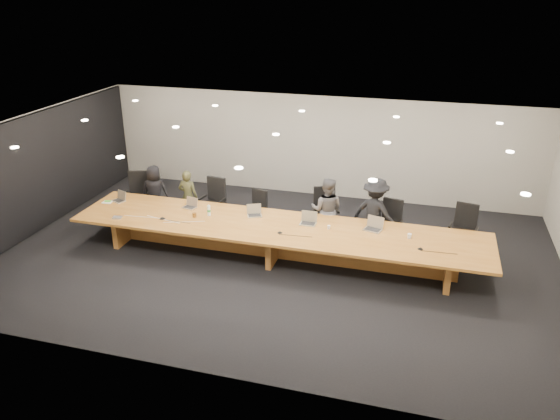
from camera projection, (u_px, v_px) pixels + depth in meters
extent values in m
plane|color=black|center=(276.00, 257.00, 12.01)|extent=(12.00, 12.00, 0.00)
cube|color=silver|center=(317.00, 146.00, 15.01)|extent=(12.00, 0.02, 2.80)
cube|color=black|center=(36.00, 174.00, 12.96)|extent=(0.08, 7.84, 2.74)
cube|color=#985E21|center=(276.00, 227.00, 11.73)|extent=(9.00, 1.80, 0.06)
cube|color=brown|center=(276.00, 243.00, 11.87)|extent=(7.65, 0.15, 0.69)
cube|color=brown|center=(129.00, 224.00, 12.78)|extent=(0.12, 1.26, 0.69)
cube|color=brown|center=(276.00, 243.00, 11.87)|extent=(0.12, 1.26, 0.69)
cube|color=brown|center=(448.00, 264.00, 10.97)|extent=(0.12, 1.26, 0.69)
imported|color=black|center=(155.00, 192.00, 13.74)|extent=(0.75, 0.57, 1.39)
imported|color=#37381E|center=(188.00, 196.00, 13.50)|extent=(0.50, 0.33, 1.36)
imported|color=#4C4C4E|center=(327.00, 210.00, 12.49)|extent=(0.75, 0.58, 1.54)
imported|color=black|center=(375.00, 213.00, 12.22)|extent=(1.20, 0.93, 1.63)
cylinder|color=silver|center=(209.00, 211.00, 12.19)|extent=(0.09, 0.09, 0.23)
cylinder|color=brown|center=(194.00, 215.00, 12.13)|extent=(0.11, 0.11, 0.10)
cone|color=silver|center=(329.00, 227.00, 11.56)|extent=(0.07, 0.07, 0.08)
cone|color=silver|center=(409.00, 236.00, 11.13)|extent=(0.11, 0.11, 0.10)
cube|color=white|center=(107.00, 202.00, 12.95)|extent=(0.24, 0.20, 0.01)
cube|color=#54BF32|center=(108.00, 201.00, 12.96)|extent=(0.16, 0.12, 0.02)
cube|color=silver|center=(117.00, 217.00, 12.10)|extent=(0.22, 0.18, 0.03)
cone|color=black|center=(162.00, 218.00, 12.06)|extent=(0.18, 0.18, 0.03)
cone|color=black|center=(280.00, 232.00, 11.39)|extent=(0.14, 0.14, 0.03)
cone|color=black|center=(420.00, 248.00, 10.70)|extent=(0.14, 0.14, 0.03)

